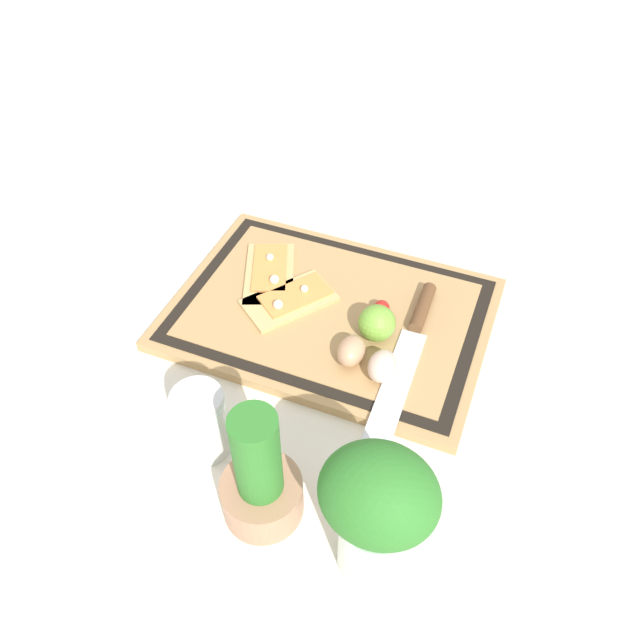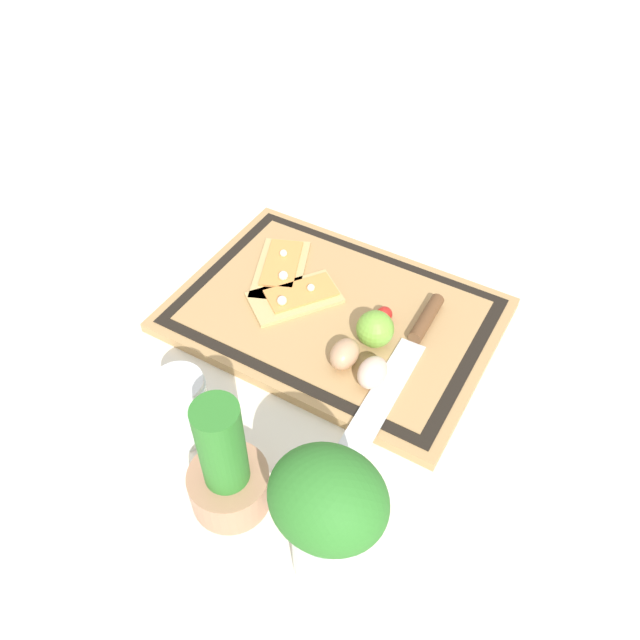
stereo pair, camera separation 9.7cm
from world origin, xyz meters
TOP-DOWN VIEW (x-y plane):
  - ground_plane at (0.00, 0.00)m, footprint 6.00×6.00m
  - cutting_board at (0.00, 0.00)m, footprint 0.51×0.36m
  - pizza_slice_near at (0.13, -0.04)m, footprint 0.14×0.18m
  - pizza_slice_far at (0.07, 0.01)m, footprint 0.15×0.17m
  - knife at (-0.14, 0.01)m, footprint 0.05×0.32m
  - egg_brown at (-0.07, 0.09)m, footprint 0.04×0.06m
  - egg_pink at (-0.12, 0.10)m, footprint 0.04×0.06m
  - lime at (-0.09, 0.03)m, footprint 0.06×0.06m
  - cherry_tomato_red at (-0.08, -0.02)m, footprint 0.03×0.03m
  - herb_pot at (-0.04, 0.35)m, footprint 0.10×0.10m
  - sauce_jar at (0.07, 0.29)m, footprint 0.07×0.07m
  - herb_glass at (-0.19, 0.36)m, footprint 0.13×0.11m

SIDE VIEW (x-z plane):
  - ground_plane at x=0.00m, z-range 0.00..0.00m
  - cutting_board at x=0.00m, z-range 0.00..0.02m
  - pizza_slice_near at x=0.13m, z-range 0.01..0.04m
  - pizza_slice_far at x=0.07m, z-range 0.01..0.04m
  - knife at x=-0.14m, z-range 0.02..0.04m
  - cherry_tomato_red at x=-0.08m, z-range 0.02..0.05m
  - egg_brown at x=-0.07m, z-range 0.02..0.06m
  - egg_pink at x=-0.12m, z-range 0.02..0.06m
  - sauce_jar at x=0.07m, z-range -0.01..0.10m
  - lime at x=-0.09m, z-range 0.02..0.08m
  - herb_pot at x=-0.04m, z-range -0.03..0.16m
  - herb_glass at x=-0.19m, z-range 0.02..0.23m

